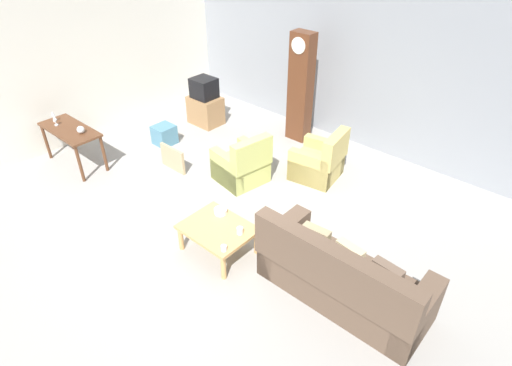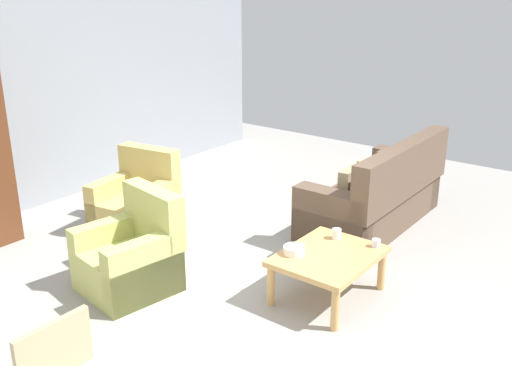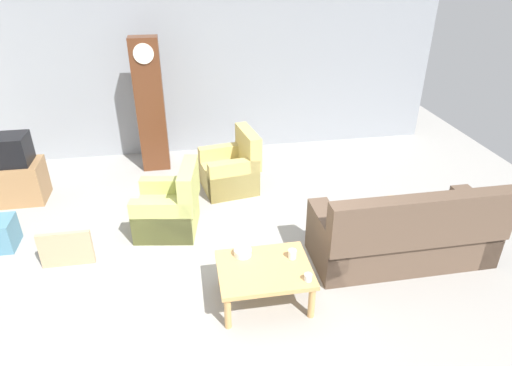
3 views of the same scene
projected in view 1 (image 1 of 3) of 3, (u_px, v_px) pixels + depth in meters
ground_plane at (229, 221)px, 6.58m from camera, size 10.40×10.40×0.00m
garage_door_wall at (361, 63)px, 7.91m from camera, size 8.40×0.16×3.20m
pegboard_wall_left at (88, 64)px, 8.32m from camera, size 0.12×6.40×2.88m
couch_floral at (341, 278)px, 5.13m from camera, size 2.10×0.89×1.04m
armchair_olive_near at (242, 166)px, 7.34m from camera, size 0.90×0.88×0.92m
armchair_olive_far at (319, 162)px, 7.44m from camera, size 0.90×0.88×0.92m
coffee_table_wood at (218, 231)px, 5.84m from camera, size 0.96×0.76×0.43m
console_table_dark at (71, 134)px, 7.62m from camera, size 1.30×0.56×0.74m
grandfather_clock at (301, 88)px, 8.23m from camera, size 0.44×0.30×2.16m
tv_stand_cabinet at (206, 110)px, 9.24m from camera, size 0.68×0.52×0.60m
tv_crt at (204, 88)px, 8.95m from camera, size 0.48×0.44×0.42m
framed_picture_leaning at (173, 159)px, 7.70m from camera, size 0.60×0.05×0.45m
storage_box_blue at (164, 135)px, 8.53m from camera, size 0.38×0.40×0.39m
glass_dome_cloche at (81, 130)px, 7.38m from camera, size 0.13×0.13×0.13m
cup_white_porcelain at (240, 231)px, 5.67m from camera, size 0.09×0.09×0.10m
cup_blue_rimmed at (224, 248)px, 5.40m from camera, size 0.08×0.08×0.07m
bowl_white_stacked at (221, 211)px, 6.04m from camera, size 0.19×0.19×0.07m
wine_glass_tall at (53, 114)px, 7.71m from camera, size 0.06×0.06×0.22m
wine_glass_mid at (55, 119)px, 7.59m from camera, size 0.07×0.07×0.20m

